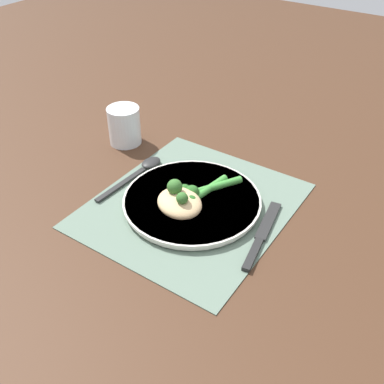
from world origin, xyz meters
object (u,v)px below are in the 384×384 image
Objects in this scene: chicken_fillet at (178,202)px; knife at (262,235)px; water_glass at (124,126)px; spoon at (144,168)px; broccoli_stalk_right at (200,189)px; plate at (192,201)px; broccoli_stalk_front at (194,198)px.

knife is (-0.03, 0.16, -0.03)m from chicken_fillet.
water_glass is at bearing -120.63° from chicken_fillet.
chicken_fillet is at bearing 59.37° from water_glass.
chicken_fillet is at bearing -26.38° from spoon.
broccoli_stalk_right is at bearing 172.57° from chicken_fillet.
water_glass is (-0.11, -0.26, 0.03)m from plate.
broccoli_stalk_front is at bearing 65.96° from water_glass.
water_glass is (-0.12, -0.27, 0.01)m from broccoli_stalk_front.
plate is 0.16m from spoon.
plate is at bearing 173.84° from chicken_fillet.
water_glass is at bearing 11.58° from broccoli_stalk_right.
plate is at bearing -12.32° from spoon.
water_glass is at bearing -15.62° from broccoli_stalk_front.
broccoli_stalk_front reaches higher than knife.
broccoli_stalk_front reaches higher than spoon.
broccoli_stalk_right reaches higher than knife.
plate reaches higher than spoon.
chicken_fillet reaches higher than broccoli_stalk_front.
spoon is (-0.02, -0.15, -0.02)m from broccoli_stalk_right.
plate is 0.05m from chicken_fillet.
water_glass is (-0.15, -0.26, 0.01)m from chicken_fillet.
plate is at bearing 167.46° from knife.
broccoli_stalk_right is at bearing -4.49° from spoon.
broccoli_stalk_front is 0.30m from water_glass.
chicken_fillet is 1.34× the size of water_glass.
knife is at bearing -170.04° from broccoli_stalk_front.
broccoli_stalk_right is (-0.03, -0.01, -0.00)m from broccoli_stalk_front.
water_glass reaches higher than broccoli_stalk_front.
broccoli_stalk_right reaches higher than spoon.
chicken_fillet is at bearing 72.22° from broccoli_stalk_front.
broccoli_stalk_front is (-0.03, 0.02, -0.00)m from chicken_fillet.
broccoli_stalk_right is (-0.06, 0.01, -0.00)m from chicken_fillet.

